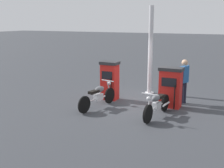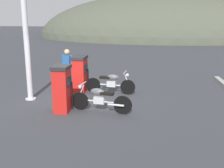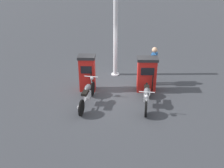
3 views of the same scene
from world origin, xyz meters
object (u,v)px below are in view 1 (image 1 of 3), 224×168
(fuel_pump_far, at_px, (170,87))
(motorcycle_far_pump, at_px, (157,104))
(fuel_pump_near, at_px, (110,80))
(canopy_support_pole, at_px, (150,52))
(motorcycle_near_pump, at_px, (98,95))
(attendant_person, at_px, (184,78))

(fuel_pump_far, distance_m, motorcycle_far_pump, 1.37)
(fuel_pump_near, xyz_separation_m, canopy_support_pole, (-1.65, 1.17, 1.03))
(fuel_pump_near, distance_m, motorcycle_near_pump, 1.30)
(fuel_pump_far, relative_size, attendant_person, 0.87)
(motorcycle_far_pump, distance_m, attendant_person, 2.10)
(fuel_pump_far, bearing_deg, motorcycle_near_pump, -62.51)
(fuel_pump_near, relative_size, attendant_person, 0.90)
(fuel_pump_near, height_order, motorcycle_near_pump, fuel_pump_near)
(motorcycle_far_pump, bearing_deg, fuel_pump_far, 174.91)
(motorcycle_near_pump, height_order, canopy_support_pole, canopy_support_pole)
(fuel_pump_far, bearing_deg, fuel_pump_near, -90.00)
(fuel_pump_far, height_order, attendant_person, attendant_person)
(motorcycle_near_pump, height_order, motorcycle_far_pump, motorcycle_near_pump)
(fuel_pump_far, bearing_deg, attendant_person, 151.14)
(fuel_pump_near, bearing_deg, canopy_support_pole, 144.66)
(motorcycle_near_pump, bearing_deg, attendant_person, 124.44)
(fuel_pump_far, xyz_separation_m, motorcycle_far_pump, (1.32, -0.12, -0.32))
(fuel_pump_far, bearing_deg, motorcycle_far_pump, -5.09)
(motorcycle_far_pump, relative_size, attendant_person, 1.19)
(attendant_person, bearing_deg, motorcycle_near_pump, -55.56)
(motorcycle_near_pump, bearing_deg, fuel_pump_far, 117.49)
(fuel_pump_near, relative_size, motorcycle_far_pump, 0.76)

